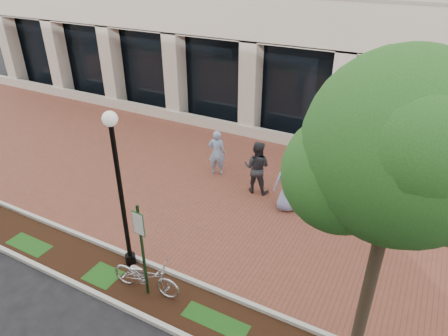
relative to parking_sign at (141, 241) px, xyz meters
The scene contains 14 objects.
ground 5.58m from the parking_sign, 89.74° to the left, with size 120.00×120.00×0.00m, color black.
brick_plaza 5.58m from the parking_sign, 89.74° to the left, with size 40.00×9.00×0.01m, color brown.
planting_strip 1.66m from the parking_sign, 73.00° to the left, with size 40.00×1.50×0.01m, color black.
curb_plaza_side 1.81m from the parking_sign, 88.32° to the left, with size 40.00×0.12×0.12m, color beige.
curb_street_side 1.74m from the parking_sign, 87.92° to the right, with size 40.00×0.12×0.12m, color beige.
parking_sign is the anchor object (origin of this frame).
lamppost 1.51m from the parking_sign, 148.36° to the left, with size 0.36×0.36×4.42m.
street_tree 5.97m from the parking_sign, ahead, with size 3.36×2.80×6.56m.
locked_bicycle 1.18m from the parking_sign, 128.28° to the left, with size 0.65×1.85×0.97m, color #BCBCC0.
pedestrian_left 6.34m from the parking_sign, 102.94° to the left, with size 0.65×0.43×1.78m, color #87A2C9.
pedestrian_mid 5.73m from the parking_sign, 85.80° to the left, with size 0.93×0.73×1.92m, color #2A2B2F.
pedestrian_right 5.49m from the parking_sign, 71.00° to the left, with size 0.95×0.62×1.95m, color #8998CD.
bollard 9.26m from the parking_sign, 64.47° to the left, with size 0.12×0.12×1.03m.
bike_rack_cluster 10.14m from the parking_sign, 62.87° to the left, with size 3.54×1.89×1.06m.
Camera 1 is at (5.06, -10.80, 7.57)m, focal length 32.00 mm.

